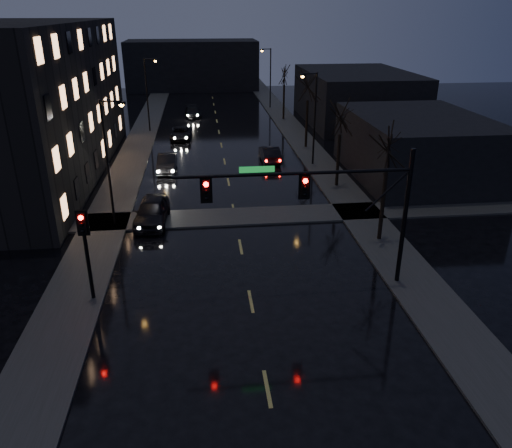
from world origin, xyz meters
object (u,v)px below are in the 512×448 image
object	(u,v)px
oncoming_car_a	(152,211)
oncoming_car_c	(181,133)
lead_car	(270,154)
oncoming_car_d	(193,112)
oncoming_car_b	(167,163)

from	to	relation	value
oncoming_car_a	oncoming_car_c	world-z (taller)	oncoming_car_a
lead_car	oncoming_car_d	bearing A→B (deg)	-72.61
oncoming_car_b	oncoming_car_c	xyz separation A→B (m)	(0.90, 11.46, -0.06)
oncoming_car_b	lead_car	bearing A→B (deg)	12.77
oncoming_car_c	lead_car	distance (m)	12.65
oncoming_car_b	lead_car	distance (m)	9.36
oncoming_car_a	lead_car	size ratio (longest dim) A/B	1.12
oncoming_car_d	lead_car	xyz separation A→B (m)	(7.07, -21.48, 0.07)
oncoming_car_d	lead_car	size ratio (longest dim) A/B	1.03
oncoming_car_b	oncoming_car_c	world-z (taller)	oncoming_car_b
oncoming_car_b	oncoming_car_d	bearing A→B (deg)	85.98
oncoming_car_a	oncoming_car_b	xyz separation A→B (m)	(0.35, 11.42, -0.13)
oncoming_car_c	lead_car	world-z (taller)	lead_car
oncoming_car_b	lead_car	size ratio (longest dim) A/B	0.98
oncoming_car_b	oncoming_car_d	distance (m)	23.47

